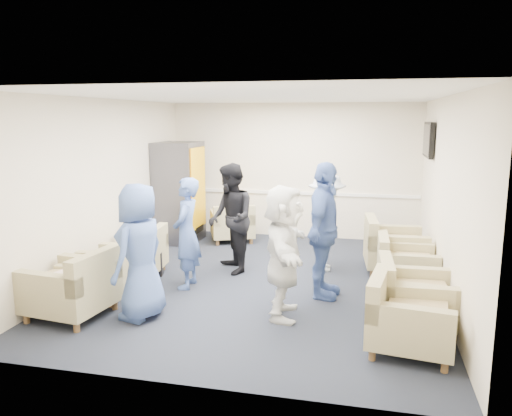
% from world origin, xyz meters
% --- Properties ---
extents(floor, '(6.00, 6.00, 0.00)m').
position_xyz_m(floor, '(0.00, 0.00, 0.00)').
color(floor, black).
rests_on(floor, ground).
extents(ceiling, '(6.00, 6.00, 0.00)m').
position_xyz_m(ceiling, '(0.00, 0.00, 2.70)').
color(ceiling, white).
rests_on(ceiling, back_wall).
extents(back_wall, '(5.00, 0.02, 2.70)m').
position_xyz_m(back_wall, '(0.00, 3.00, 1.35)').
color(back_wall, beige).
rests_on(back_wall, floor).
extents(front_wall, '(5.00, 0.02, 2.70)m').
position_xyz_m(front_wall, '(0.00, -3.00, 1.35)').
color(front_wall, beige).
rests_on(front_wall, floor).
extents(left_wall, '(0.02, 6.00, 2.70)m').
position_xyz_m(left_wall, '(-2.50, 0.00, 1.35)').
color(left_wall, beige).
rests_on(left_wall, floor).
extents(right_wall, '(0.02, 6.00, 2.70)m').
position_xyz_m(right_wall, '(2.50, 0.00, 1.35)').
color(right_wall, beige).
rests_on(right_wall, floor).
extents(chair_rail, '(4.98, 0.04, 0.06)m').
position_xyz_m(chair_rail, '(0.00, 2.98, 0.90)').
color(chair_rail, white).
rests_on(chair_rail, back_wall).
extents(tv, '(0.10, 1.00, 0.58)m').
position_xyz_m(tv, '(2.44, 1.80, 2.05)').
color(tv, black).
rests_on(tv, right_wall).
extents(armchair_left_near, '(1.00, 1.00, 0.72)m').
position_xyz_m(armchair_left_near, '(-1.94, -1.79, 0.36)').
color(armchair_left_near, '#988D62').
rests_on(armchair_left_near, floor).
extents(armchair_left_mid, '(0.89, 0.89, 0.62)m').
position_xyz_m(armchair_left_mid, '(-1.99, -1.15, 0.31)').
color(armchair_left_mid, '#988D62').
rests_on(armchair_left_mid, floor).
extents(armchair_left_far, '(0.90, 0.90, 0.65)m').
position_xyz_m(armchair_left_far, '(-1.90, -0.13, 0.32)').
color(armchair_left_far, '#988D62').
rests_on(armchair_left_far, floor).
extents(armchair_right_near, '(0.96, 0.96, 0.68)m').
position_xyz_m(armchair_right_near, '(1.93, -1.82, 0.34)').
color(armchair_right_near, '#988D62').
rests_on(armchair_right_near, floor).
extents(armchair_right_midnear, '(0.88, 0.88, 0.68)m').
position_xyz_m(armchair_right_midnear, '(2.03, -1.19, 0.34)').
color(armchair_right_midnear, '#988D62').
rests_on(armchair_right_midnear, floor).
extents(armchair_right_midfar, '(0.82, 0.82, 0.65)m').
position_xyz_m(armchair_right_midfar, '(2.02, 0.17, 0.32)').
color(armchair_right_midfar, '#988D62').
rests_on(armchair_right_midfar, floor).
extents(armchair_right_far, '(0.99, 0.99, 0.73)m').
position_xyz_m(armchair_right_far, '(1.88, 0.97, 0.36)').
color(armchair_right_far, '#988D62').
rests_on(armchair_right_far, floor).
extents(armchair_corner, '(1.05, 1.05, 0.64)m').
position_xyz_m(armchair_corner, '(-1.08, 2.29, 0.32)').
color(armchair_corner, '#988D62').
rests_on(armchair_corner, floor).
extents(vending_machine, '(0.79, 0.92, 1.95)m').
position_xyz_m(vending_machine, '(-2.09, 2.09, 0.97)').
color(vending_machine, '#504F57').
rests_on(vending_machine, floor).
extents(backpack, '(0.30, 0.24, 0.45)m').
position_xyz_m(backpack, '(-1.69, -0.07, 0.23)').
color(backpack, black).
rests_on(backpack, floor).
extents(pillow, '(0.39, 0.46, 0.12)m').
position_xyz_m(pillow, '(-1.96, -1.78, 0.53)').
color(pillow, beige).
rests_on(pillow, armchair_left_near).
extents(person_front_left, '(0.67, 0.90, 1.66)m').
position_xyz_m(person_front_left, '(-1.15, -1.62, 0.83)').
color(person_front_left, '#4460A4').
rests_on(person_front_left, floor).
extents(person_mid_left, '(0.42, 0.60, 1.59)m').
position_xyz_m(person_mid_left, '(-1.00, -0.44, 0.79)').
color(person_mid_left, '#4460A4').
rests_on(person_mid_left, floor).
extents(person_back_left, '(0.98, 1.05, 1.72)m').
position_xyz_m(person_back_left, '(-0.58, 0.38, 0.86)').
color(person_back_left, black).
rests_on(person_back_left, floor).
extents(person_back_right, '(0.62, 1.03, 1.56)m').
position_xyz_m(person_back_right, '(0.87, 0.83, 0.78)').
color(person_back_right, silver).
rests_on(person_back_right, floor).
extents(person_mid_right, '(0.56, 1.12, 1.84)m').
position_xyz_m(person_mid_right, '(0.94, -0.41, 0.92)').
color(person_mid_right, '#4460A4').
rests_on(person_mid_right, floor).
extents(person_front_right, '(0.65, 1.56, 1.63)m').
position_xyz_m(person_front_right, '(0.53, -1.20, 0.82)').
color(person_front_right, white).
rests_on(person_front_right, floor).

